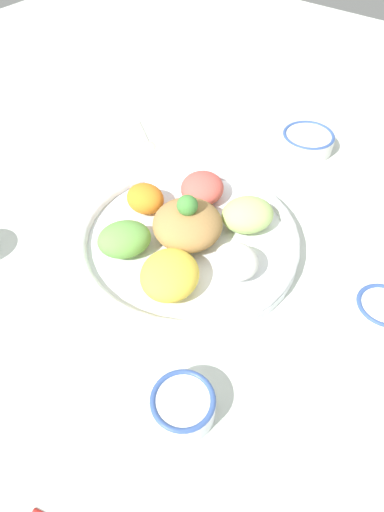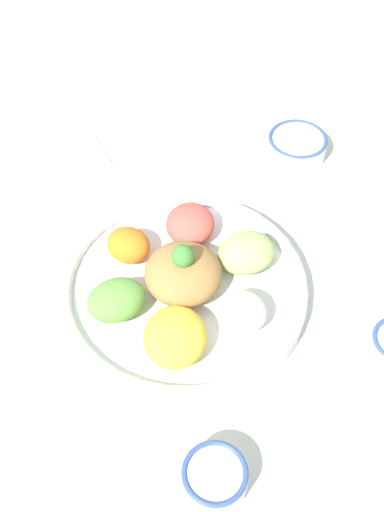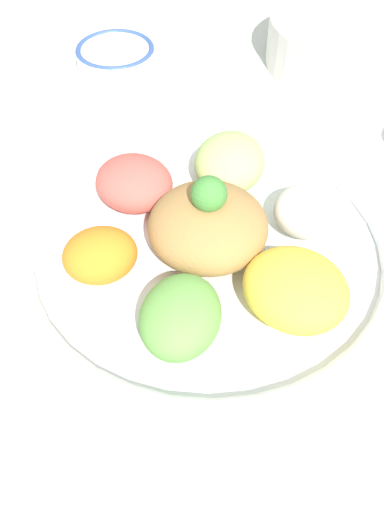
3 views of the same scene
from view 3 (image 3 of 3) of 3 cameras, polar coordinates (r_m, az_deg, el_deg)
The scene contains 4 objects.
ground_plane at distance 0.63m, azimuth -1.93°, elevation -0.24°, with size 2.40×2.40×0.00m, color silver.
salad_platter at distance 0.61m, azimuth 1.67°, elevation 1.14°, with size 0.39×0.39×0.11m.
rice_bowl_plain at distance 0.91m, azimuth -7.27°, elevation 18.18°, with size 0.11×0.11×0.04m.
side_serving_bowl at distance 0.95m, azimuth 14.33°, elevation 19.46°, with size 0.22×0.22×0.07m.
Camera 3 is at (-0.14, -0.40, 0.47)m, focal length 42.00 mm.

